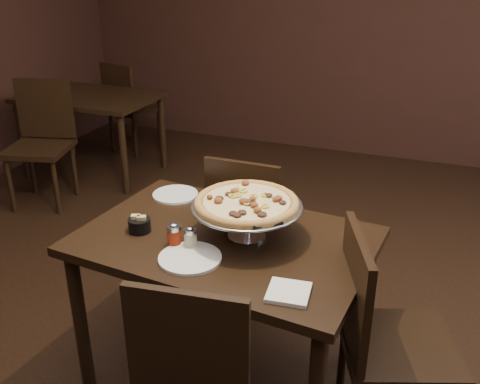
% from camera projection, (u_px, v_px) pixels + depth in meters
% --- Properties ---
extents(room, '(6.04, 7.04, 2.84)m').
position_uv_depth(room, '(249.00, 95.00, 1.91)').
color(room, black).
rests_on(room, ground).
extents(dining_table, '(1.29, 0.93, 0.76)m').
position_uv_depth(dining_table, '(225.00, 257.00, 2.31)').
color(dining_table, black).
rests_on(dining_table, ground).
extents(background_table, '(1.16, 0.78, 0.73)m').
position_uv_depth(background_table, '(90.00, 106.00, 4.74)').
color(background_table, black).
rests_on(background_table, ground).
extents(pizza_stand, '(0.47, 0.47, 0.19)m').
position_uv_depth(pizza_stand, '(247.00, 203.00, 2.21)').
color(pizza_stand, silver).
rests_on(pizza_stand, dining_table).
extents(parmesan_shaker, '(0.05, 0.05, 0.10)m').
position_uv_depth(parmesan_shaker, '(190.00, 238.00, 2.17)').
color(parmesan_shaker, beige).
rests_on(parmesan_shaker, dining_table).
extents(pepper_flake_shaker, '(0.06, 0.06, 0.10)m').
position_uv_depth(pepper_flake_shaker, '(174.00, 235.00, 2.18)').
color(pepper_flake_shaker, maroon).
rests_on(pepper_flake_shaker, dining_table).
extents(packet_caddy, '(0.10, 0.10, 0.08)m').
position_uv_depth(packet_caddy, '(139.00, 225.00, 2.31)').
color(packet_caddy, black).
rests_on(packet_caddy, dining_table).
extents(napkin_stack, '(0.16, 0.16, 0.02)m').
position_uv_depth(napkin_stack, '(289.00, 292.00, 1.89)').
color(napkin_stack, white).
rests_on(napkin_stack, dining_table).
extents(plate_left, '(0.22, 0.22, 0.01)m').
position_uv_depth(plate_left, '(175.00, 194.00, 2.66)').
color(plate_left, white).
rests_on(plate_left, dining_table).
extents(plate_near, '(0.25, 0.25, 0.01)m').
position_uv_depth(plate_near, '(190.00, 258.00, 2.10)').
color(plate_near, white).
rests_on(plate_near, dining_table).
extents(serving_spatula, '(0.16, 0.16, 0.02)m').
position_uv_depth(serving_spatula, '(268.00, 226.00, 2.04)').
color(serving_spatula, silver).
rests_on(serving_spatula, pizza_stand).
extents(chair_far, '(0.42, 0.42, 0.89)m').
position_uv_depth(chair_far, '(250.00, 223.00, 2.99)').
color(chair_far, black).
rests_on(chair_far, ground).
extents(chair_side, '(0.56, 0.56, 0.93)m').
position_uv_depth(chair_side, '(382.00, 333.00, 2.09)').
color(chair_side, black).
rests_on(chair_side, ground).
extents(bg_chair_far, '(0.52, 0.52, 0.90)m').
position_uv_depth(bg_chair_far, '(128.00, 104.00, 5.31)').
color(bg_chair_far, black).
rests_on(bg_chair_far, ground).
extents(bg_chair_near, '(0.56, 0.56, 0.97)m').
position_uv_depth(bg_chair_near, '(42.00, 138.00, 4.23)').
color(bg_chair_near, black).
rests_on(bg_chair_near, ground).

